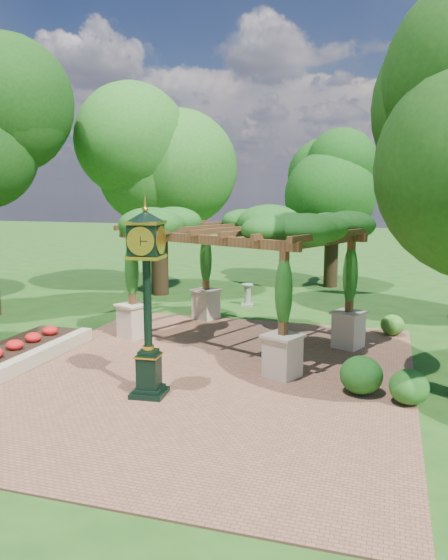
# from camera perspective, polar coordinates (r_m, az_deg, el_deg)

# --- Properties ---
(ground) EXTENTS (120.00, 120.00, 0.00)m
(ground) POSITION_cam_1_polar(r_m,az_deg,el_deg) (13.05, -3.29, -11.30)
(ground) COLOR #1E4714
(ground) RESTS_ON ground
(brick_plaza) EXTENTS (10.00, 12.00, 0.04)m
(brick_plaza) POSITION_cam_1_polar(r_m,az_deg,el_deg) (13.93, -1.84, -9.85)
(brick_plaza) COLOR brown
(brick_plaza) RESTS_ON ground
(border_wall) EXTENTS (0.35, 5.00, 0.40)m
(border_wall) POSITION_cam_1_polar(r_m,az_deg,el_deg) (15.52, -18.91, -7.65)
(border_wall) COLOR #C6B793
(border_wall) RESTS_ON ground
(flower_bed) EXTENTS (1.50, 5.00, 0.36)m
(flower_bed) POSITION_cam_1_polar(r_m,az_deg,el_deg) (16.05, -21.53, -7.31)
(flower_bed) COLOR red
(flower_bed) RESTS_ON ground
(pedestal_clock) EXTENTS (0.91, 0.91, 4.22)m
(pedestal_clock) POSITION_cam_1_polar(r_m,az_deg,el_deg) (12.00, -8.05, -0.68)
(pedestal_clock) COLOR black
(pedestal_clock) RESTS_ON brick_plaza
(pergola) EXTENTS (7.63, 6.34, 4.12)m
(pergola) POSITION_cam_1_polar(r_m,az_deg,el_deg) (16.12, 1.42, 4.99)
(pergola) COLOR beige
(pergola) RESTS_ON brick_plaza
(sundial) EXTENTS (0.55, 0.55, 0.88)m
(sundial) POSITION_cam_1_polar(r_m,az_deg,el_deg) (22.07, 2.47, -1.69)
(sundial) COLOR gray
(sundial) RESTS_ON ground
(shrub_front) EXTENTS (0.87, 0.87, 0.76)m
(shrub_front) POSITION_cam_1_polar(r_m,az_deg,el_deg) (12.60, 18.76, -10.53)
(shrub_front) COLOR #225E1A
(shrub_front) RESTS_ON brick_plaza
(shrub_mid) EXTENTS (1.17, 1.17, 0.87)m
(shrub_mid) POSITION_cam_1_polar(r_m,az_deg,el_deg) (12.89, 14.15, -9.60)
(shrub_mid) COLOR #1C5618
(shrub_mid) RESTS_ON brick_plaza
(shrub_back) EXTENTS (0.75, 0.75, 0.66)m
(shrub_back) POSITION_cam_1_polar(r_m,az_deg,el_deg) (18.24, 17.19, -4.50)
(shrub_back) COLOR #346B1F
(shrub_back) RESTS_ON brick_plaza
(tree_west_far) EXTENTS (4.69, 4.69, 8.95)m
(tree_west_far) POSITION_cam_1_polar(r_m,az_deg,el_deg) (24.31, -6.95, 12.86)
(tree_west_far) COLOR #302112
(tree_west_far) RESTS_ON ground
(tree_north) EXTENTS (3.94, 3.94, 6.91)m
(tree_north) POSITION_cam_1_polar(r_m,az_deg,el_deg) (26.58, 11.35, 9.42)
(tree_north) COLOR #2F2113
(tree_north) RESTS_ON ground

